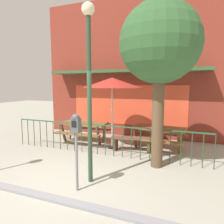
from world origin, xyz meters
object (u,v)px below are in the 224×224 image
at_px(picnic_table_left, 84,127).
at_px(picnic_table_right, 158,132).
at_px(parking_meter_near, 76,132).
at_px(street_tree, 160,45).
at_px(patio_umbrella, 112,83).
at_px(patio_bench, 132,141).
at_px(street_lamp, 89,69).

xyz_separation_m(picnic_table_left, picnic_table_right, (2.82, 0.14, 0.00)).
distance_m(parking_meter_near, street_tree, 3.05).
bearing_deg(patio_umbrella, street_tree, -33.81).
xyz_separation_m(picnic_table_right, patio_bench, (-0.77, -0.54, -0.26)).
height_order(patio_bench, street_tree, street_tree).
bearing_deg(picnic_table_right, patio_umbrella, -166.27).
distance_m(picnic_table_right, street_lamp, 3.73).
height_order(patio_umbrella, street_lamp, street_lamp).
bearing_deg(patio_umbrella, patio_bench, -11.34).
height_order(picnic_table_left, patio_bench, picnic_table_left).
bearing_deg(parking_meter_near, picnic_table_right, 72.09).
bearing_deg(street_lamp, parking_meter_near, -98.71).
bearing_deg(street_lamp, patio_umbrella, 100.70).
bearing_deg(patio_umbrella, picnic_table_right, 13.73).
xyz_separation_m(patio_umbrella, patio_bench, (0.78, -0.16, -1.92)).
height_order(picnic_table_left, street_tree, street_tree).
relative_size(parking_meter_near, street_tree, 0.38).
height_order(patio_umbrella, parking_meter_near, patio_umbrella).
relative_size(patio_bench, parking_meter_near, 0.88).
bearing_deg(street_lamp, picnic_table_right, 70.74).
relative_size(picnic_table_right, patio_bench, 1.35).
distance_m(picnic_table_right, patio_bench, 0.97).
relative_size(picnic_table_left, picnic_table_right, 0.95).
bearing_deg(picnic_table_right, picnic_table_left, -177.09).
bearing_deg(picnic_table_left, picnic_table_right, 2.91).
xyz_separation_m(patio_umbrella, parking_meter_near, (0.43, -3.10, -1.01)).
xyz_separation_m(patio_umbrella, street_tree, (1.76, -1.18, 0.94)).
relative_size(picnic_table_left, parking_meter_near, 1.13).
distance_m(picnic_table_right, parking_meter_near, 3.71).
distance_m(patio_umbrella, patio_bench, 2.08).
xyz_separation_m(street_tree, street_lamp, (-1.27, -1.45, -0.66)).
relative_size(picnic_table_right, patio_umbrella, 0.79).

